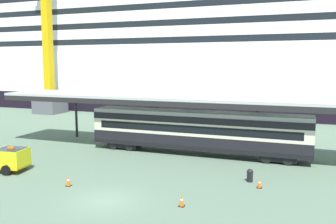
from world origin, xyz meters
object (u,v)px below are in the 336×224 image
at_px(cruise_ship, 249,48).
at_px(service_truck, 1,159).
at_px(train_carriage, 197,130).
at_px(dockside_crane, 49,28).
at_px(quay_bollard, 250,175).
at_px(traffic_cone_near, 68,181).
at_px(traffic_cone_mid, 259,183).
at_px(traffic_cone_far, 182,201).

height_order(cruise_ship, service_truck, cruise_ship).
xyz_separation_m(cruise_ship, train_carriage, (0.59, -34.78, -9.20)).
xyz_separation_m(dockside_crane, quay_bollard, (38.23, -26.48, -14.19)).
bearing_deg(traffic_cone_near, traffic_cone_mid, 19.11).
xyz_separation_m(train_carriage, service_truck, (-13.13, -10.98, -1.31)).
xyz_separation_m(service_truck, traffic_cone_near, (7.30, -1.25, -0.61)).
distance_m(dockside_crane, quay_bollard, 48.62).
relative_size(traffic_cone_near, dockside_crane, 0.02).
bearing_deg(cruise_ship, dockside_crane, -154.60).
height_order(cruise_ship, traffic_cone_far, cruise_ship).
distance_m(service_truck, traffic_cone_far, 16.12).
bearing_deg(quay_bollard, train_carriage, 131.84).
distance_m(train_carriage, traffic_cone_mid, 10.59).
distance_m(train_carriage, quay_bollard, 9.19).
height_order(traffic_cone_far, dockside_crane, dockside_crane).
height_order(train_carriage, traffic_cone_mid, train_carriage).
bearing_deg(train_carriage, cruise_ship, 90.98).
bearing_deg(dockside_crane, traffic_cone_far, -43.02).
distance_m(service_truck, dockside_crane, 38.69).
relative_size(traffic_cone_mid, dockside_crane, 0.01).
height_order(service_truck, traffic_cone_far, service_truck).
xyz_separation_m(traffic_cone_near, traffic_cone_far, (8.68, -0.74, -0.02)).
bearing_deg(quay_bollard, cruise_ship, 99.05).
height_order(traffic_cone_near, quay_bollard, quay_bollard).
relative_size(train_carriage, traffic_cone_far, 28.90).
bearing_deg(quay_bollard, traffic_cone_near, -155.07).
relative_size(traffic_cone_far, dockside_crane, 0.01).
bearing_deg(dockside_crane, traffic_cone_mid, -35.25).
height_order(train_carriage, service_truck, train_carriage).
distance_m(traffic_cone_near, traffic_cone_far, 8.71).
height_order(cruise_ship, quay_bollard, cruise_ship).
distance_m(train_carriage, traffic_cone_far, 13.41).
relative_size(service_truck, traffic_cone_near, 7.05).
relative_size(cruise_ship, traffic_cone_mid, 193.25).
bearing_deg(dockside_crane, service_truck, -58.16).
height_order(train_carriage, quay_bollard, train_carriage).
bearing_deg(traffic_cone_near, cruise_ship, 83.64).
xyz_separation_m(cruise_ship, traffic_cone_mid, (7.43, -42.62, -11.17)).
relative_size(dockside_crane, quay_bollard, 50.61).
bearing_deg(quay_bollard, service_truck, -167.46).
height_order(traffic_cone_near, dockside_crane, dockside_crane).
bearing_deg(traffic_cone_near, traffic_cone_far, -4.85).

